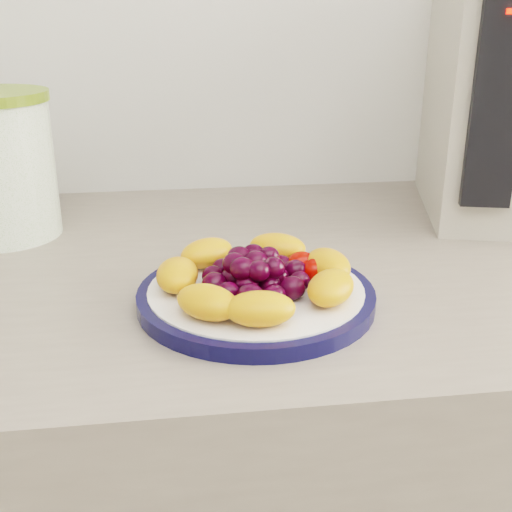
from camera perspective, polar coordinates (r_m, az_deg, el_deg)
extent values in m
cylinder|color=#0B0D35|center=(0.62, 0.00, -3.63)|extent=(0.23, 0.23, 0.01)
cylinder|color=white|center=(0.62, 0.00, -3.54)|extent=(0.21, 0.21, 0.02)
cube|color=#B4AD9C|center=(0.94, 21.68, 13.53)|extent=(0.25, 0.30, 0.33)
cube|color=black|center=(0.79, 20.66, 12.79)|extent=(0.06, 0.03, 0.25)
cube|color=#FF0C05|center=(0.78, 21.80, 19.55)|extent=(0.01, 0.01, 0.01)
ellipsoid|color=orange|center=(0.64, 6.46, -0.79)|extent=(0.05, 0.07, 0.03)
ellipsoid|color=orange|center=(0.68, 1.93, 0.79)|extent=(0.07, 0.06, 0.03)
ellipsoid|color=orange|center=(0.67, -4.41, 0.28)|extent=(0.07, 0.07, 0.03)
ellipsoid|color=orange|center=(0.62, -7.01, -1.67)|extent=(0.05, 0.06, 0.03)
ellipsoid|color=orange|center=(0.56, -4.32, -4.11)|extent=(0.07, 0.07, 0.03)
ellipsoid|color=orange|center=(0.55, 0.36, -4.71)|extent=(0.06, 0.05, 0.03)
ellipsoid|color=orange|center=(0.59, 6.66, -2.80)|extent=(0.07, 0.07, 0.03)
ellipsoid|color=black|center=(0.62, 0.00, -2.00)|extent=(0.02, 0.02, 0.02)
ellipsoid|color=black|center=(0.62, 1.99, -1.89)|extent=(0.02, 0.02, 0.02)
ellipsoid|color=black|center=(0.64, 0.74, -1.30)|extent=(0.02, 0.02, 0.02)
ellipsoid|color=black|center=(0.63, -1.20, -1.26)|extent=(0.02, 0.02, 0.02)
ellipsoid|color=black|center=(0.61, -2.01, -1.97)|extent=(0.03, 0.03, 0.02)
ellipsoid|color=black|center=(0.60, -0.79, -2.67)|extent=(0.02, 0.02, 0.02)
ellipsoid|color=black|center=(0.60, 1.26, -2.65)|extent=(0.02, 0.02, 0.02)
ellipsoid|color=black|center=(0.63, 3.53, -1.31)|extent=(0.02, 0.02, 0.02)
ellipsoid|color=black|center=(0.65, 2.26, -0.79)|extent=(0.02, 0.02, 0.02)
ellipsoid|color=black|center=(0.66, 0.47, -0.48)|extent=(0.02, 0.02, 0.02)
ellipsoid|color=black|center=(0.65, -1.43, -0.51)|extent=(0.02, 0.02, 0.02)
ellipsoid|color=black|center=(0.64, -3.00, -1.08)|extent=(0.02, 0.02, 0.02)
ellipsoid|color=black|center=(0.62, -3.85, -1.77)|extent=(0.02, 0.02, 0.02)
ellipsoid|color=black|center=(0.60, -3.71, -2.50)|extent=(0.02, 0.02, 0.02)
ellipsoid|color=black|center=(0.59, -2.50, -3.28)|extent=(0.02, 0.02, 0.02)
ellipsoid|color=black|center=(0.58, -0.53, -3.54)|extent=(0.02, 0.02, 0.02)
ellipsoid|color=black|center=(0.58, 1.61, -3.51)|extent=(0.02, 0.02, 0.02)
ellipsoid|color=black|center=(0.59, 3.24, -2.86)|extent=(0.02, 0.02, 0.02)
ellipsoid|color=black|center=(0.61, 3.91, -2.23)|extent=(0.02, 0.02, 0.02)
ellipsoid|color=black|center=(0.61, 0.00, -0.58)|extent=(0.02, 0.02, 0.02)
ellipsoid|color=black|center=(0.63, 1.14, -0.05)|extent=(0.02, 0.02, 0.02)
ellipsoid|color=black|center=(0.63, -0.25, 0.11)|extent=(0.02, 0.02, 0.02)
ellipsoid|color=black|center=(0.62, -1.50, -0.14)|extent=(0.02, 0.02, 0.02)
ellipsoid|color=black|center=(0.61, -1.92, -0.69)|extent=(0.02, 0.02, 0.02)
ellipsoid|color=black|center=(0.60, -1.20, -1.17)|extent=(0.02, 0.02, 0.02)
ellipsoid|color=black|center=(0.59, 0.27, -1.36)|extent=(0.02, 0.02, 0.02)
ellipsoid|color=black|center=(0.60, 1.56, -1.05)|extent=(0.02, 0.02, 0.02)
ellipsoid|color=#EA0900|center=(0.65, 4.05, -0.61)|extent=(0.03, 0.03, 0.02)
ellipsoid|color=#EA0900|center=(0.66, 5.92, -0.34)|extent=(0.03, 0.03, 0.02)
ellipsoid|color=#EA0900|center=(0.63, 5.34, -1.22)|extent=(0.04, 0.04, 0.02)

